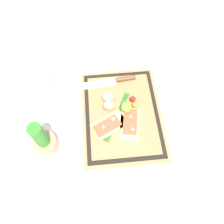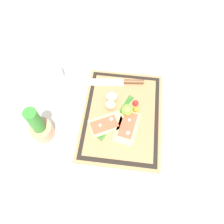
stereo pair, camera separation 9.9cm
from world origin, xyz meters
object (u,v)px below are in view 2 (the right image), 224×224
Objects in this scene: egg_pink at (112,97)px; sauce_jar at (54,74)px; knife at (123,82)px; egg_brown at (111,105)px; cherry_tomato_yellow at (136,109)px; herb_pot at (40,127)px; pizza_slice_near at (127,127)px; cherry_tomato_red at (136,103)px; lime at (127,110)px; pizza_slice_far at (106,124)px.

egg_pink is 0.52× the size of sauce_jar.
egg_brown is at bearing 163.32° from knife.
egg_brown reaches higher than cherry_tomato_yellow.
sauce_jar is (-0.01, 0.34, 0.02)m from knife.
knife is at bearing -46.34° from herb_pot.
egg_pink is at bearing 32.18° from pizza_slice_near.
knife is at bearing -16.68° from egg_brown.
cherry_tomato_yellow is (0.09, -0.03, 0.01)m from pizza_slice_near.
cherry_tomato_red is (-0.12, -0.07, 0.01)m from knife.
sauce_jar reaches higher than lime.
pizza_slice_near is 0.87× the size of herb_pot.
pizza_slice_far is 0.16m from cherry_tomato_yellow.
egg_brown is 2.16× the size of cherry_tomato_yellow.
pizza_slice_near is at bearing 167.34° from cherry_tomato_red.
pizza_slice_near is at bearing 160.02° from cherry_tomato_yellow.
cherry_tomato_red is 0.44m from herb_pot.
pizza_slice_far is 6.97× the size of cherry_tomato_yellow.
cherry_tomato_red is (0.12, -0.03, 0.01)m from pizza_slice_near.
egg_brown is at bearing 76.12° from lime.
cherry_tomato_red is (0.12, -0.12, 0.01)m from pizza_slice_far.
cherry_tomato_yellow reaches higher than pizza_slice_near.
herb_pot is (-0.14, 0.36, 0.03)m from lime.
lime is 0.39m from herb_pot.
cherry_tomato_red is 0.03m from cherry_tomato_yellow.
knife is 0.45m from herb_pot.
knife is 0.34m from sauce_jar.
cherry_tomato_yellow is (-0.00, -0.12, -0.01)m from egg_brown.
pizza_slice_far is at bearing 174.62° from egg_brown.
egg_pink is 0.10m from lime.
cherry_tomato_yellow is at bearing -153.38° from knife.
egg_brown is (0.09, 0.09, 0.02)m from pizza_slice_near.
pizza_slice_far is (0.00, 0.10, 0.00)m from pizza_slice_near.
pizza_slice_near is 3.34× the size of lime.
cherry_tomato_red reaches higher than knife.
pizza_slice_far is at bearing 88.40° from pizza_slice_near.
knife is 5.82× the size of lime.
herb_pot is at bearing 111.83° from lime.
cherry_tomato_yellow is 0.24× the size of sauce_jar.
herb_pot reaches higher than egg_brown.
knife is 0.17m from lime.
egg_brown is 0.08m from lime.
herb_pot is 0.30m from sauce_jar.
cherry_tomato_red is at bearing 9.17° from cherry_tomato_yellow.
egg_pink is at bearing 156.91° from knife.
herb_pot is at bearing 100.59° from pizza_slice_near.
sauce_jar is (0.23, 0.39, 0.02)m from pizza_slice_near.
pizza_slice_far reaches higher than knife.
egg_brown is at bearing 87.99° from cherry_tomato_yellow.
pizza_slice_near is at bearing -91.60° from pizza_slice_far.
pizza_slice_far is 1.66× the size of sauce_jar.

